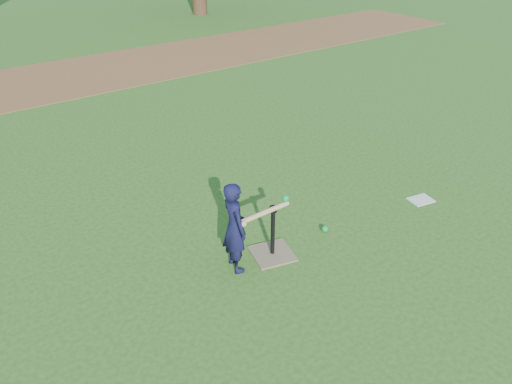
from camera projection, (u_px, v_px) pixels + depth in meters
ground at (255, 247)px, 5.56m from camera, size 80.00×80.00×0.00m
dirt_strip at (49, 81)px, 10.77m from camera, size 24.00×3.00×0.01m
child at (235, 227)px, 5.01m from camera, size 0.30×0.40×1.01m
wiffle_ball_ground at (325, 229)px, 5.81m from camera, size 0.08×0.08×0.08m
clipboard at (421, 200)px, 6.44m from camera, size 0.34×0.29×0.01m
batting_tee at (272, 246)px, 5.40m from camera, size 0.53×0.53×0.61m
swing_action at (267, 210)px, 5.08m from camera, size 0.65×0.13×0.13m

